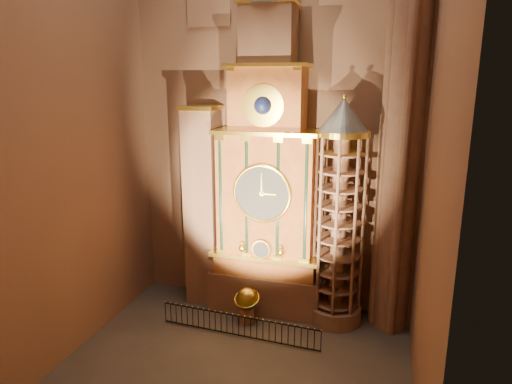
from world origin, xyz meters
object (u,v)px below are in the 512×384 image
(astronomical_clock, at_px, (267,181))
(stair_turret, at_px, (339,217))
(portrait_tower, at_px, (203,206))
(iron_railing, at_px, (239,326))
(celestial_globe, at_px, (247,302))

(astronomical_clock, bearing_deg, stair_turret, -4.30)
(portrait_tower, relative_size, iron_railing, 1.35)
(portrait_tower, distance_m, iron_railing, 6.22)
(astronomical_clock, xyz_separation_m, stair_turret, (3.50, -0.26, -1.41))
(portrait_tower, distance_m, stair_turret, 6.91)
(stair_turret, bearing_deg, iron_railing, -145.45)
(celestial_globe, xyz_separation_m, iron_railing, (0.02, -1.32, -0.52))
(stair_turret, height_order, celestial_globe, stair_turret)
(astronomical_clock, bearing_deg, iron_railing, -99.60)
(portrait_tower, height_order, celestial_globe, portrait_tower)
(astronomical_clock, relative_size, portrait_tower, 1.64)
(celestial_globe, bearing_deg, portrait_tower, 148.98)
(astronomical_clock, height_order, iron_railing, astronomical_clock)
(astronomical_clock, distance_m, celestial_globe, 5.89)
(astronomical_clock, height_order, stair_turret, astronomical_clock)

